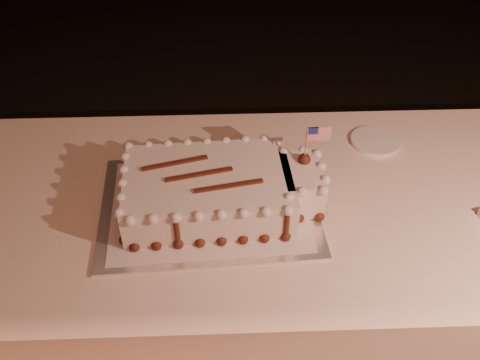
{
  "coord_description": "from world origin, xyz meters",
  "views": [
    {
      "loc": [
        -0.34,
        -0.42,
        1.7
      ],
      "look_at": [
        -0.31,
        0.58,
        0.84
      ],
      "focal_mm": 40.0,
      "sensor_mm": 36.0,
      "label": 1
    }
  ],
  "objects_px": {
    "sheet_cake": "(220,189)",
    "side_plate": "(375,141)",
    "cake_board": "(209,206)",
    "banquet_table": "(339,286)"
  },
  "relations": [
    {
      "from": "cake_board",
      "to": "side_plate",
      "type": "distance_m",
      "value": 0.55
    },
    {
      "from": "cake_board",
      "to": "side_plate",
      "type": "height_order",
      "value": "side_plate"
    },
    {
      "from": "banquet_table",
      "to": "side_plate",
      "type": "distance_m",
      "value": 0.46
    },
    {
      "from": "cake_board",
      "to": "sheet_cake",
      "type": "bearing_deg",
      "value": 0.17
    },
    {
      "from": "sheet_cake",
      "to": "side_plate",
      "type": "xyz_separation_m",
      "value": [
        0.46,
        0.26,
        -0.05
      ]
    },
    {
      "from": "cake_board",
      "to": "side_plate",
      "type": "bearing_deg",
      "value": 24.5
    },
    {
      "from": "cake_board",
      "to": "sheet_cake",
      "type": "relative_size",
      "value": 1.05
    },
    {
      "from": "sheet_cake",
      "to": "side_plate",
      "type": "relative_size",
      "value": 3.61
    },
    {
      "from": "banquet_table",
      "to": "side_plate",
      "type": "height_order",
      "value": "side_plate"
    },
    {
      "from": "banquet_table",
      "to": "cake_board",
      "type": "relative_size",
      "value": 4.36
    }
  ]
}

